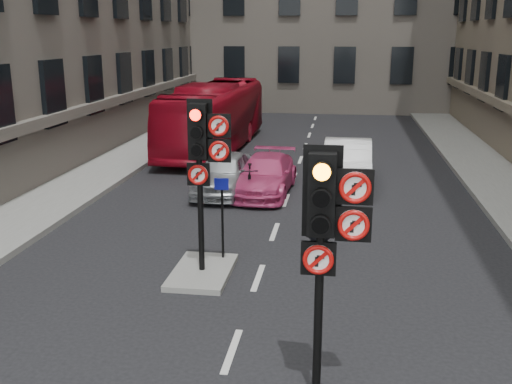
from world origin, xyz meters
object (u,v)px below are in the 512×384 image
(info_sign, at_px, (222,207))
(motorcycle, at_px, (250,183))
(motorcyclist, at_px, (319,226))
(signal_near, at_px, (328,222))
(signal_far, at_px, (203,149))
(bus_red, at_px, (215,116))
(car_pink, at_px, (265,175))
(car_silver, at_px, (224,173))
(car_white, at_px, (347,163))

(info_sign, bearing_deg, motorcycle, 91.33)
(motorcycle, relative_size, motorcyclist, 1.16)
(signal_near, xyz_separation_m, motorcyclist, (-0.29, 5.34, -1.81))
(signal_far, height_order, bus_red, signal_far)
(signal_near, bearing_deg, car_pink, 101.66)
(signal_near, height_order, signal_far, signal_far)
(car_silver, relative_size, car_white, 0.85)
(car_white, xyz_separation_m, car_pink, (-2.57, -1.44, -0.15))
(car_silver, bearing_deg, motorcyclist, -56.76)
(signal_near, distance_m, car_silver, 11.36)
(signal_near, distance_m, bus_red, 18.60)
(bus_red, bearing_deg, car_silver, -73.78)
(car_white, relative_size, info_sign, 2.46)
(signal_far, distance_m, car_silver, 6.99)
(car_pink, height_order, motorcyclist, motorcyclist)
(bus_red, xyz_separation_m, info_sign, (2.97, -13.04, -0.14))
(car_white, distance_m, motorcyclist, 6.90)
(car_silver, relative_size, motorcycle, 2.13)
(car_pink, bearing_deg, info_sign, -88.99)
(signal_far, xyz_separation_m, car_white, (2.94, 8.22, -1.96))
(signal_far, distance_m, motorcyclist, 3.30)
(motorcycle, bearing_deg, car_pink, 58.65)
(car_silver, xyz_separation_m, bus_red, (-1.83, 7.16, 0.78))
(signal_far, height_order, car_silver, signal_far)
(signal_far, xyz_separation_m, bus_red, (-2.75, 13.78, -1.27))
(car_pink, xyz_separation_m, bus_red, (-3.13, 7.00, 0.84))
(motorcycle, height_order, info_sign, info_sign)
(bus_red, distance_m, motorcyclist, 13.44)
(signal_far, bearing_deg, car_white, 70.29)
(signal_far, height_order, car_white, signal_far)
(signal_far, relative_size, car_white, 0.80)
(bus_red, bearing_deg, signal_near, -71.36)
(motorcycle, distance_m, motorcyclist, 5.12)
(car_white, xyz_separation_m, info_sign, (-2.73, -7.47, 0.56))
(bus_red, height_order, motorcycle, bus_red)
(signal_near, distance_m, car_pink, 11.18)
(car_white, relative_size, car_pink, 1.10)
(signal_near, bearing_deg, signal_far, 123.02)
(motorcyclist, bearing_deg, info_sign, 17.75)
(car_silver, bearing_deg, car_pink, 8.54)
(motorcyclist, bearing_deg, car_white, -93.60)
(car_silver, xyz_separation_m, motorcyclist, (3.23, -5.28, 0.12))
(motorcycle, bearing_deg, car_silver, 134.64)
(car_pink, distance_m, bus_red, 7.72)
(motorcyclist, bearing_deg, car_silver, -56.83)
(car_silver, relative_size, bus_red, 0.37)
(signal_near, relative_size, info_sign, 1.96)
(motorcycle, bearing_deg, signal_far, -98.24)
(motorcycle, bearing_deg, info_sign, -95.89)
(bus_red, bearing_deg, motorcyclist, -65.97)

